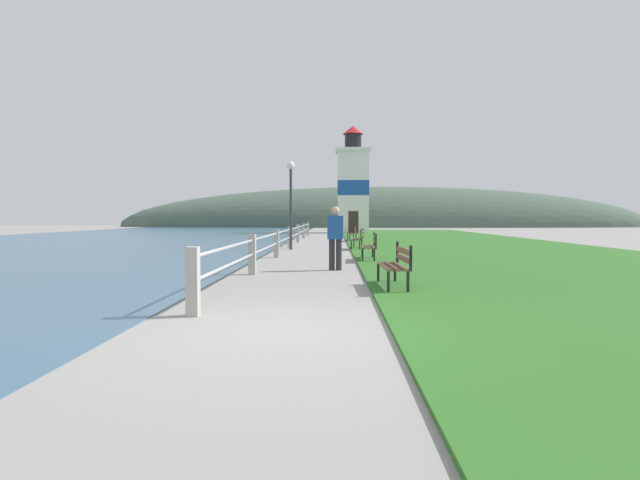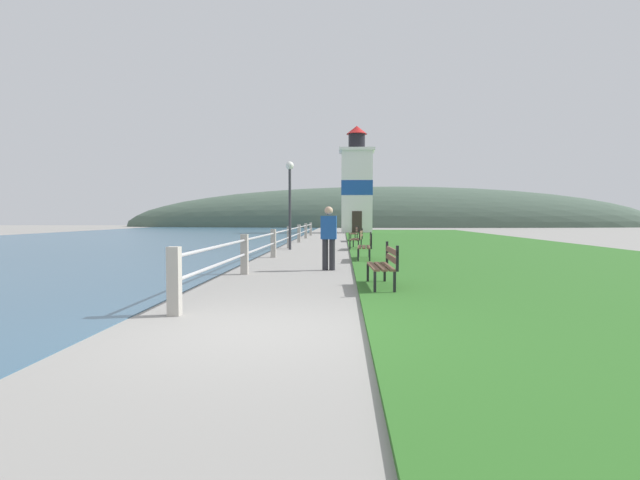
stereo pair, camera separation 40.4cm
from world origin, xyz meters
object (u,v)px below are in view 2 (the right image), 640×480
object	(u,v)px
park_bench_near	(385,263)
park_bench_by_lighthouse	(355,232)
park_bench_midway	(367,245)
lighthouse	(357,186)
person_strolling	(329,236)
park_bench_far	(358,238)
lamp_post	(290,189)

from	to	relation	value
park_bench_near	park_bench_by_lighthouse	world-z (taller)	same
park_bench_midway	lighthouse	size ratio (longest dim) A/B	0.17
lighthouse	person_strolling	size ratio (longest dim) A/B	5.61
park_bench_by_lighthouse	person_strolling	xyz separation A→B (m)	(-1.11, -16.38, 0.42)
park_bench_far	lighthouse	size ratio (longest dim) A/B	0.18
park_bench_far	park_bench_near	bearing A→B (deg)	97.04
park_bench_by_lighthouse	person_strolling	bearing A→B (deg)	84.09
lamp_post	park_bench_near	bearing A→B (deg)	-75.20
lamp_post	park_bench_midway	bearing A→B (deg)	-60.59
person_strolling	park_bench_midway	bearing A→B (deg)	-18.78
person_strolling	lamp_post	world-z (taller)	lamp_post
park_bench_far	lighthouse	distance (m)	24.36
lamp_post	park_bench_by_lighthouse	bearing A→B (deg)	68.31
park_bench_far	park_bench_by_lighthouse	xyz separation A→B (m)	(0.04, 7.59, 0.00)
park_bench_near	lamp_post	xyz separation A→B (m)	(-3.22, 12.19, 2.20)
lighthouse	park_bench_far	bearing A→B (deg)	-91.48
park_bench_by_lighthouse	park_bench_midway	bearing A→B (deg)	88.31
park_bench_near	lamp_post	size ratio (longest dim) A/B	0.42
park_bench_near	park_bench_midway	size ratio (longest dim) A/B	0.99
park_bench_near	park_bench_far	distance (m)	12.38
person_strolling	lamp_post	xyz separation A→B (m)	(-1.98, 8.60, 1.78)
person_strolling	park_bench_far	bearing A→B (deg)	-3.93
park_bench_near	park_bench_midway	xyz separation A→B (m)	(-0.05, 6.56, 0.00)
lighthouse	person_strolling	bearing A→B (deg)	-92.95
park_bench_near	lamp_post	world-z (taller)	lamp_post
park_bench_near	park_bench_midway	world-z (taller)	same
park_bench_near	person_strolling	xyz separation A→B (m)	(-1.24, 3.59, 0.42)
park_bench_by_lighthouse	lamp_post	world-z (taller)	lamp_post
park_bench_midway	park_bench_far	distance (m)	5.82
park_bench_by_lighthouse	lamp_post	bearing A→B (deg)	66.29
park_bench_midway	park_bench_near	bearing A→B (deg)	92.88
park_bench_midway	park_bench_far	world-z (taller)	same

